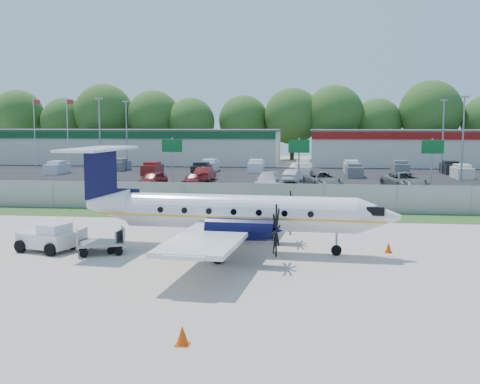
# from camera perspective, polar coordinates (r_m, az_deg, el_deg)

# --- Properties ---
(ground) EXTENTS (170.00, 170.00, 0.00)m
(ground) POSITION_cam_1_polar(r_m,az_deg,el_deg) (29.38, -1.41, -5.81)
(ground) COLOR #BFB3A2
(ground) RESTS_ON ground
(grass_verge) EXTENTS (170.00, 4.00, 0.02)m
(grass_verge) POSITION_cam_1_polar(r_m,az_deg,el_deg) (41.09, 1.01, -2.22)
(grass_verge) COLOR #2D561E
(grass_verge) RESTS_ON ground
(access_road) EXTENTS (170.00, 8.00, 0.02)m
(access_road) POSITION_cam_1_polar(r_m,az_deg,el_deg) (47.99, 1.86, -0.93)
(access_road) COLOR black
(access_road) RESTS_ON ground
(parking_lot) EXTENTS (170.00, 32.00, 0.02)m
(parking_lot) POSITION_cam_1_polar(r_m,az_deg,el_deg) (68.81, 3.40, 1.35)
(parking_lot) COLOR black
(parking_lot) RESTS_ON ground
(perimeter_fence) EXTENTS (120.00, 0.06, 1.99)m
(perimeter_fence) POSITION_cam_1_polar(r_m,az_deg,el_deg) (42.93, 1.28, -0.50)
(perimeter_fence) COLOR gray
(perimeter_fence) RESTS_ON ground
(building_west) EXTENTS (46.40, 12.40, 5.24)m
(building_west) POSITION_cam_1_polar(r_m,az_deg,el_deg) (94.73, -10.43, 4.29)
(building_west) COLOR beige
(building_west) RESTS_ON ground
(building_east) EXTENTS (44.40, 12.40, 5.24)m
(building_east) POSITION_cam_1_polar(r_m,az_deg,el_deg) (93.05, 20.52, 3.94)
(building_east) COLOR beige
(building_east) RESTS_ON ground
(sign_left) EXTENTS (1.80, 0.26, 5.00)m
(sign_left) POSITION_cam_1_polar(r_m,az_deg,el_deg) (52.79, -6.44, 3.64)
(sign_left) COLOR gray
(sign_left) RESTS_ON ground
(sign_mid) EXTENTS (1.80, 0.26, 5.00)m
(sign_mid) POSITION_cam_1_polar(r_m,az_deg,el_deg) (51.38, 5.60, 3.57)
(sign_mid) COLOR gray
(sign_mid) RESTS_ON ground
(sign_right) EXTENTS (1.80, 0.26, 5.00)m
(sign_right) POSITION_cam_1_polar(r_m,az_deg,el_deg) (52.31, 17.76, 3.34)
(sign_right) COLOR gray
(sign_right) RESTS_ON ground
(flagpole_west) EXTENTS (1.06, 0.12, 10.00)m
(flagpole_west) POSITION_cam_1_polar(r_m,az_deg,el_deg) (92.53, -18.88, 5.85)
(flagpole_west) COLOR white
(flagpole_west) RESTS_ON ground
(flagpole_east) EXTENTS (1.06, 0.12, 10.00)m
(flagpole_east) POSITION_cam_1_polar(r_m,az_deg,el_deg) (90.47, -16.01, 5.94)
(flagpole_east) COLOR white
(flagpole_east) RESTS_ON ground
(light_pole_nw) EXTENTS (0.90, 0.35, 9.09)m
(light_pole_nw) POSITION_cam_1_polar(r_m,az_deg,el_deg) (70.66, -13.16, 5.57)
(light_pole_nw) COLOR gray
(light_pole_nw) RESTS_ON ground
(light_pole_ne) EXTENTS (0.90, 0.35, 9.09)m
(light_pole_ne) POSITION_cam_1_polar(r_m,az_deg,el_deg) (68.26, 20.40, 5.30)
(light_pole_ne) COLOR gray
(light_pole_ne) RESTS_ON ground
(light_pole_sw) EXTENTS (0.90, 0.35, 9.09)m
(light_pole_sw) POSITION_cam_1_polar(r_m,az_deg,el_deg) (80.13, -10.71, 5.74)
(light_pole_sw) COLOR gray
(light_pole_sw) RESTS_ON ground
(light_pole_se) EXTENTS (0.90, 0.35, 9.09)m
(light_pole_se) POSITION_cam_1_polar(r_m,az_deg,el_deg) (78.02, 18.70, 5.48)
(light_pole_se) COLOR gray
(light_pole_se) RESTS_ON ground
(tree_line) EXTENTS (112.00, 6.00, 14.00)m
(tree_line) POSITION_cam_1_polar(r_m,az_deg,el_deg) (102.67, 4.57, 3.08)
(tree_line) COLOR #2A5418
(tree_line) RESTS_ON ground
(aircraft) EXTENTS (16.34, 16.10, 5.04)m
(aircraft) POSITION_cam_1_polar(r_m,az_deg,el_deg) (29.50, -0.69, -1.91)
(aircraft) COLOR white
(aircraft) RESTS_ON ground
(pushback_tug) EXTENTS (2.95, 2.51, 1.40)m
(pushback_tug) POSITION_cam_1_polar(r_m,az_deg,el_deg) (31.12, -17.70, -4.16)
(pushback_tug) COLOR white
(pushback_tug) RESTS_ON ground
(baggage_cart_near) EXTENTS (2.63, 2.14, 1.20)m
(baggage_cart_near) POSITION_cam_1_polar(r_m,az_deg,el_deg) (29.86, -13.09, -4.69)
(baggage_cart_near) COLOR gray
(baggage_cart_near) RESTS_ON ground
(baggage_cart_far) EXTENTS (2.09, 1.30, 1.08)m
(baggage_cart_far) POSITION_cam_1_polar(r_m,az_deg,el_deg) (30.45, -13.05, -4.57)
(baggage_cart_far) COLOR gray
(baggage_cart_far) RESTS_ON ground
(cone_nose) EXTENTS (0.36, 0.36, 0.51)m
(cone_nose) POSITION_cam_1_polar(r_m,az_deg,el_deg) (30.27, 13.90, -5.17)
(cone_nose) COLOR #D54006
(cone_nose) RESTS_ON ground
(cone_port_wing) EXTENTS (0.40, 0.40, 0.56)m
(cone_port_wing) POSITION_cam_1_polar(r_m,az_deg,el_deg) (17.71, -5.49, -13.42)
(cone_port_wing) COLOR #D54006
(cone_port_wing) RESTS_ON ground
(cone_starboard_wing) EXTENTS (0.39, 0.39, 0.56)m
(cone_starboard_wing) POSITION_cam_1_polar(r_m,az_deg,el_deg) (40.82, 6.97, -1.96)
(cone_starboard_wing) COLOR #D54006
(cone_starboard_wing) RESTS_ON ground
(road_car_mid) EXTENTS (5.97, 3.73, 1.54)m
(road_car_mid) POSITION_cam_1_polar(r_m,az_deg,el_deg) (48.64, 2.28, -0.85)
(road_car_mid) COLOR silver
(road_car_mid) RESTS_ON ground
(parked_car_a) EXTENTS (2.40, 4.70, 1.53)m
(parked_car_a) POSITION_cam_1_polar(r_m,az_deg,el_deg) (59.16, -8.30, 0.42)
(parked_car_a) COLOR maroon
(parked_car_a) RESTS_ON ground
(parked_car_b) EXTENTS (2.13, 4.35, 1.43)m
(parked_car_b) POSITION_cam_1_polar(r_m,az_deg,el_deg) (59.58, -4.35, 0.52)
(parked_car_b) COLOR maroon
(parked_car_b) RESTS_ON ground
(parked_car_c) EXTENTS (2.11, 5.06, 1.46)m
(parked_car_c) POSITION_cam_1_polar(r_m,az_deg,el_deg) (58.18, 2.59, 0.38)
(parked_car_c) COLOR silver
(parked_car_c) RESTS_ON ground
(parked_car_d) EXTENTS (4.19, 6.23, 1.59)m
(parked_car_d) POSITION_cam_1_polar(r_m,az_deg,el_deg) (58.52, 7.86, 0.36)
(parked_car_d) COLOR #595B5E
(parked_car_d) RESTS_ON ground
(parked_car_e) EXTENTS (4.35, 6.67, 1.71)m
(parked_car_e) POSITION_cam_1_polar(r_m,az_deg,el_deg) (58.22, 15.36, 0.16)
(parked_car_e) COLOR #595B5E
(parked_car_e) RESTS_ON ground
(parked_car_f) EXTENTS (1.79, 4.60, 1.49)m
(parked_car_f) POSITION_cam_1_polar(r_m,az_deg,el_deg) (65.47, -3.32, 1.08)
(parked_car_f) COLOR maroon
(parked_car_f) RESTS_ON ground
(parked_car_g) EXTENTS (2.28, 4.21, 1.32)m
(parked_car_g) POSITION_cam_1_polar(r_m,az_deg,el_deg) (64.57, 5.07, 0.98)
(parked_car_g) COLOR silver
(parked_car_g) RESTS_ON ground
(far_parking_rows) EXTENTS (56.00, 10.00, 1.60)m
(far_parking_rows) POSITION_cam_1_polar(r_m,az_deg,el_deg) (73.78, 3.64, 1.70)
(far_parking_rows) COLOR gray
(far_parking_rows) RESTS_ON ground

